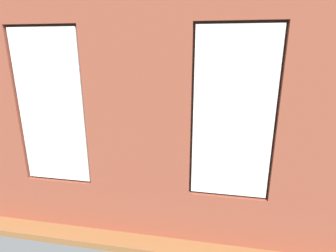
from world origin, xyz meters
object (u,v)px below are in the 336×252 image
Objects in this scene: media_console at (55,143)px; potted_plant_between_couches at (206,180)px; candle_jar at (171,137)px; coffee_table at (178,143)px; potted_plant_mid_room_small at (209,138)px; potted_plant_foreground_right at (93,119)px; potted_plant_corner_near_left at (282,121)px; potted_plant_near_tv at (53,150)px; remote_gray at (181,142)px; couch_by_window at (123,186)px; potted_plant_by_left_couch at (266,147)px; couch_left at (302,173)px; tv_flatscreen at (52,117)px; papasan_chair at (141,123)px; cup_ceramic at (161,139)px; table_plant_small at (178,137)px.

media_console is 0.74× the size of potted_plant_between_couches.
coffee_table is at bearing 152.69° from candle_jar.
potted_plant_foreground_right is (3.61, -0.89, 0.08)m from potted_plant_mid_room_small.
potted_plant_corner_near_left is at bearing -179.42° from potted_plant_foreground_right.
potted_plant_between_couches reaches higher than potted_plant_near_tv.
candle_jar is at bearing 68.25° from remote_gray.
candle_jar is 0.13× the size of potted_plant_foreground_right.
remote_gray is (-0.71, -2.12, 0.09)m from couch_by_window.
potted_plant_between_couches reaches higher than potted_plant_mid_room_small.
media_console reaches higher than potted_plant_by_left_couch.
potted_plant_near_tv reaches higher than coffee_table.
couch_left is at bearing 155.60° from coffee_table.
tv_flatscreen reaches higher than potted_plant_by_left_couch.
remote_gray is at bearing -176.14° from media_console.
media_console is 0.73× the size of tv_flatscreen.
potted_plant_mid_room_small is at bearing -117.84° from couch_by_window.
media_console is (5.69, -0.83, -0.06)m from couch_left.
coffee_table is 1.49× the size of media_console.
potted_plant_between_couches is at bearing 61.54° from potted_plant_corner_near_left.
tv_flatscreen is 5.37m from potted_plant_by_left_couch.
potted_plant_near_tv is at bearing -15.60° from potted_plant_between_couches.
potted_plant_corner_near_left is (-3.98, -0.07, 0.26)m from papasan_chair.
candle_jar is 0.09× the size of papasan_chair.
couch_left is 2.99m from candle_jar.
potted_plant_foreground_right is at bearing -10.79° from potted_plant_by_left_couch.
candle_jar is at bearing 17.71° from potted_plant_mid_room_small.
potted_plant_foreground_right is 0.58× the size of potted_plant_corner_near_left.
potted_plant_by_left_couch is at bearing -118.61° from potted_plant_between_couches.
couch_left is at bearing 155.67° from potted_plant_foreground_right.
potted_plant_by_left_couch is (-2.05, -0.43, -0.14)m from remote_gray.
tv_flatscreen reaches higher than potted_plant_foreground_right.
couch_by_window is 2.08× the size of media_console.
couch_by_window is 1.54× the size of potted_plant_between_couches.
potted_plant_by_left_couch is at bearing 177.64° from potted_plant_mid_room_small.
potted_plant_corner_near_left reaches higher than cup_ceramic.
papasan_chair is (3.84, -2.42, 0.11)m from couch_left.
potted_plant_corner_near_left is (-2.69, -1.34, 0.18)m from table_plant_small.
media_console is at bearing -58.73° from potted_plant_near_tv.
potted_plant_by_left_couch is (-5.29, -0.65, -0.67)m from tv_flatscreen.
potted_plant_foreground_right is (2.94, -1.39, 0.06)m from remote_gray.
media_console is 6.07m from potted_plant_corner_near_left.
coffee_table is at bearing -174.17° from tv_flatscreen.
tv_flatscreen is 1.17m from potted_plant_near_tv.
tv_flatscreen reaches higher than couch_by_window.
potted_plant_foreground_right is (2.67, -1.19, 0.03)m from candle_jar.
remote_gray reaches higher than coffee_table.
couch_left reaches higher than candle_jar.
candle_jar is 3.04m from tv_flatscreen.
table_plant_small is 0.17× the size of potted_plant_between_couches.
potted_plant_between_couches is 2.88× the size of potted_plant_by_left_couch.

